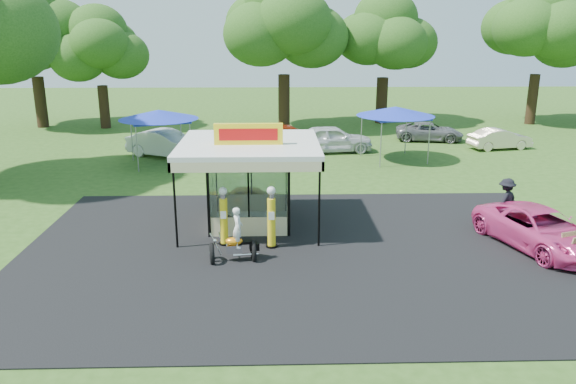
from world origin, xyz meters
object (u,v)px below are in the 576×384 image
at_px(spectator_east_a, 506,201).
at_px(bg_car_d, 429,132).
at_px(pink_sedan, 540,229).
at_px(bg_car_a, 166,144).
at_px(bg_car_e, 500,139).
at_px(gas_pump_right, 271,219).
at_px(kiosk_car, 252,197).
at_px(a_frame_sign, 573,250).
at_px(bg_car_c, 332,139).
at_px(bg_car_b, 287,136).
at_px(gas_pump_left, 224,218).
at_px(gas_station_kiosk, 250,181).
at_px(tent_west, 159,115).
at_px(motorcycle, 236,240).
at_px(tent_east, 395,112).

distance_m(spectator_east_a, bg_car_d, 17.41).
height_order(pink_sedan, bg_car_a, bg_car_a).
distance_m(bg_car_d, bg_car_e, 4.84).
height_order(gas_pump_right, bg_car_a, gas_pump_right).
bearing_deg(kiosk_car, a_frame_sign, -121.61).
height_order(pink_sedan, bg_car_e, pink_sedan).
xyz_separation_m(pink_sedan, bg_car_d, (1.50, 20.10, -0.08)).
relative_size(pink_sedan, bg_car_c, 1.02).
bearing_deg(bg_car_b, gas_pump_left, 151.52).
relative_size(bg_car_a, bg_car_e, 1.23).
bearing_deg(gas_station_kiosk, bg_car_d, 55.24).
distance_m(gas_pump_right, bg_car_b, 18.22).
xyz_separation_m(a_frame_sign, bg_car_a, (-16.45, 17.01, 0.27)).
height_order(kiosk_car, bg_car_e, bg_car_e).
height_order(bg_car_a, bg_car_d, bg_car_a).
xyz_separation_m(gas_station_kiosk, bg_car_a, (-5.61, 12.54, -0.96)).
xyz_separation_m(kiosk_car, bg_car_e, (15.79, 12.08, 0.19)).
height_order(bg_car_d, tent_west, tent_west).
xyz_separation_m(a_frame_sign, spectator_east_a, (-0.52, 4.36, 0.37)).
bearing_deg(bg_car_d, kiosk_car, 151.76).
distance_m(bg_car_c, bg_car_d, 8.10).
bearing_deg(gas_station_kiosk, bg_car_b, 83.02).
height_order(a_frame_sign, bg_car_d, bg_car_d).
bearing_deg(gas_pump_left, bg_car_e, 44.84).
distance_m(kiosk_car, bg_car_b, 13.52).
xyz_separation_m(gas_pump_right, pink_sedan, (9.61, -0.28, -0.39)).
xyz_separation_m(motorcycle, kiosk_car, (0.35, 5.99, -0.29)).
height_order(a_frame_sign, pink_sedan, pink_sedan).
bearing_deg(bg_car_c, bg_car_d, -71.26).
distance_m(gas_station_kiosk, tent_east, 13.99).
bearing_deg(tent_west, gas_pump_left, -70.01).
bearing_deg(spectator_east_a, motorcycle, -18.51).
bearing_deg(pink_sedan, tent_west, 122.60).
bearing_deg(a_frame_sign, bg_car_e, 57.47).
bearing_deg(tent_west, bg_car_c, 15.98).
distance_m(gas_station_kiosk, tent_west, 12.10).
height_order(pink_sedan, bg_car_d, pink_sedan).
xyz_separation_m(gas_station_kiosk, bg_car_c, (4.70, 13.62, -0.92)).
bearing_deg(tent_west, gas_pump_right, -64.13).
height_order(bg_car_e, tent_west, tent_west).
height_order(gas_station_kiosk, bg_car_b, gas_station_kiosk).
relative_size(a_frame_sign, bg_car_c, 0.22).
xyz_separation_m(gas_station_kiosk, tent_east, (8.16, 11.30, 1.12)).
bearing_deg(bg_car_c, tent_east, -131.55).
xyz_separation_m(pink_sedan, bg_car_e, (5.34, 17.16, -0.05)).
height_order(gas_pump_left, tent_east, tent_east).
bearing_deg(tent_west, a_frame_sign, -42.66).
bearing_deg(motorcycle, pink_sedan, -3.37).
relative_size(bg_car_c, tent_east, 1.11).
height_order(spectator_east_a, bg_car_c, spectator_east_a).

